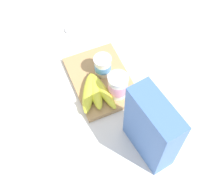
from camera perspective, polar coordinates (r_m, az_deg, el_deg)
name	(u,v)px	position (r m, az deg, el deg)	size (l,w,h in m)	color
ground_plane	(101,81)	(1.13, -2.14, 2.39)	(2.40, 2.40, 0.00)	silver
cutting_board	(101,80)	(1.13, -2.15, 2.66)	(0.30, 0.21, 0.02)	tan
cereal_box	(151,129)	(0.89, 7.62, -6.84)	(0.19, 0.08, 0.27)	#4770B7
yogurt_cup_front	(103,66)	(1.10, -1.79, 5.39)	(0.07, 0.07, 0.08)	white
yogurt_cup_back	(118,85)	(1.04, 1.15, 1.57)	(0.07, 0.07, 0.10)	white
banana_bunch	(95,91)	(1.07, -3.26, 0.40)	(0.19, 0.14, 0.04)	yellow
spoon	(69,35)	(1.29, -8.33, 11.15)	(0.13, 0.03, 0.01)	silver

